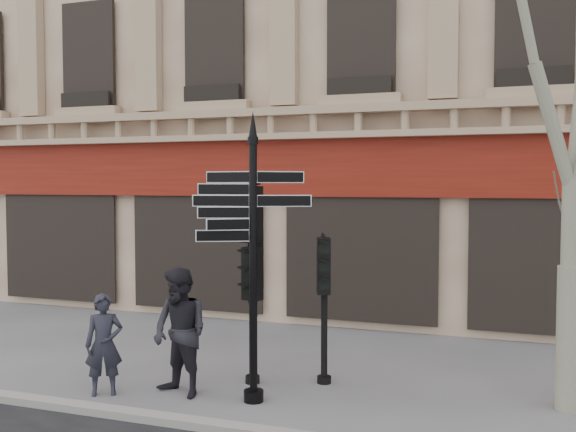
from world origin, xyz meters
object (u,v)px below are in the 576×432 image
object	(u,v)px
traffic_signal_main	(252,252)
plane_tree	(576,11)
pedestrian_a	(104,344)
fingerpost	(253,208)
traffic_signal_secondary	(324,282)
pedestrian_b	(180,332)

from	to	relation	value
traffic_signal_main	plane_tree	size ratio (longest dim) A/B	0.42
plane_tree	pedestrian_a	size ratio (longest dim) A/B	5.16
fingerpost	plane_tree	distance (m)	5.31
traffic_signal_secondary	plane_tree	bearing A→B (deg)	-20.60
traffic_signal_secondary	pedestrian_b	distance (m)	2.42
plane_tree	pedestrian_a	xyz separation A→B (m)	(-6.68, -1.62, -4.87)
traffic_signal_secondary	plane_tree	size ratio (longest dim) A/B	0.30
traffic_signal_secondary	pedestrian_a	world-z (taller)	traffic_signal_secondary
traffic_signal_secondary	pedestrian_a	xyz separation A→B (m)	(-3.04, -1.66, -0.88)
pedestrian_b	traffic_signal_secondary	bearing A→B (deg)	53.65
fingerpost	pedestrian_a	world-z (taller)	fingerpost
fingerpost	plane_tree	world-z (taller)	plane_tree
traffic_signal_main	traffic_signal_secondary	size ratio (longest dim) A/B	1.43
fingerpost	pedestrian_a	distance (m)	3.16
traffic_signal_secondary	pedestrian_b	xyz separation A→B (m)	(-1.91, -1.32, -0.68)
traffic_signal_main	pedestrian_a	distance (m)	2.69
plane_tree	pedestrian_b	xyz separation A→B (m)	(-5.55, -1.28, -4.67)
fingerpost	traffic_signal_secondary	size ratio (longest dim) A/B	1.81
fingerpost	pedestrian_a	xyz separation A→B (m)	(-2.29, -0.47, -2.12)
plane_tree	traffic_signal_secondary	bearing A→B (deg)	179.38
fingerpost	pedestrian_b	xyz separation A→B (m)	(-1.16, -0.13, -1.91)
traffic_signal_main	pedestrian_a	xyz separation A→B (m)	(-1.94, -1.27, -1.37)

